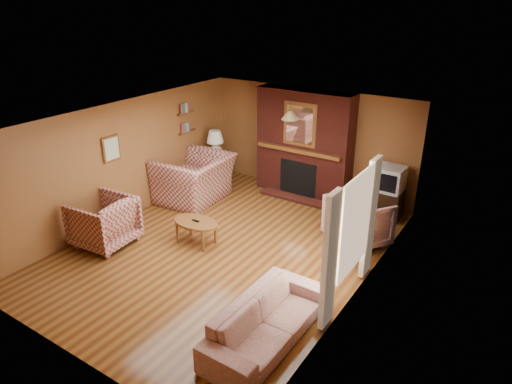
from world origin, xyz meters
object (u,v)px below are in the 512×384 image
Objects in this scene: plaid_loveseat at (195,179)px; coffee_table at (196,224)px; floral_armchair at (358,221)px; plaid_armchair at (104,222)px; floral_sofa at (267,321)px; side_table at (216,170)px; tv_stand at (387,204)px; table_lamp at (215,143)px; fireplace at (304,145)px; crt_tv at (390,179)px.

coffee_table is at bearing 36.69° from plaid_loveseat.
floral_armchair is at bearing 88.34° from plaid_loveseat.
plaid_loveseat is 2.46m from plaid_armchair.
floral_armchair is (0.03, 3.13, 0.15)m from floral_sofa.
side_table is (-4.00, 4.08, 0.01)m from floral_sofa.
side_table is (-0.15, 3.54, -0.14)m from plaid_armchair.
tv_stand is (4.15, 0.35, -0.00)m from side_table.
plaid_armchair reaches higher than tv_stand.
table_lamp reaches higher than tv_stand.
fireplace reaches higher than tv_stand.
plaid_loveseat is 1.55× the size of plaid_armchair.
plaid_armchair is 5.58m from tv_stand.
tv_stand is at bearing -60.56° from floral_armchair.
plaid_loveseat is 3.78m from floral_armchair.
crt_tv reaches higher than tv_stand.
crt_tv is (4.15, 0.34, 0.56)m from side_table.
plaid_armchair is 3.59m from table_lamp.
crt_tv reaches higher than floral_armchair.
plaid_armchair is 3.55m from side_table.
crt_tv is (4.00, 3.88, 0.42)m from plaid_armchair.
floral_sofa is 3.27× the size of side_table.
fireplace reaches higher than coffee_table.
crt_tv is at bearing -60.58° from floral_armchair.
fireplace is at bearing 23.15° from floral_sofa.
floral_armchair is 4.18m from table_lamp.
coffee_table is at bearing 120.08° from plaid_armchair.
floral_sofa is 5.76m from table_lamp.
crt_tv is at bearing 129.94° from plaid_armchair.
side_table is (-0.25, 1.09, -0.19)m from plaid_loveseat.
crt_tv is (4.15, 0.34, -0.13)m from table_lamp.
tv_stand is at bearing 4.82° from table_lamp.
plaid_armchair reaches higher than side_table.
table_lamp is at bearing -175.26° from crt_tv.
coffee_table is at bearing -131.42° from tv_stand.
fireplace reaches higher than table_lamp.
side_table is at bearing -175.26° from crt_tv.
plaid_armchair is at bearing -135.84° from crt_tv.
plaid_armchair is (-0.10, -2.45, -0.05)m from plaid_loveseat.
tv_stand is at bearing 48.40° from coffee_table.
side_table reaches higher than coffee_table.
crt_tv is (0.15, 4.43, 0.58)m from floral_sofa.
table_lamp is at bearing -165.71° from fireplace.
coffee_table is 1.45× the size of side_table.
coffee_table is (1.29, -1.51, -0.11)m from plaid_loveseat.
plaid_loveseat is at bearing -159.84° from crt_tv.
fireplace is at bearing 127.47° from plaid_loveseat.
table_lamp reaches higher than side_table.
fireplace is at bearing 175.03° from tv_stand.
floral_armchair is 1.79× the size of crt_tv.
coffee_table is 1.64× the size of crt_tv.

